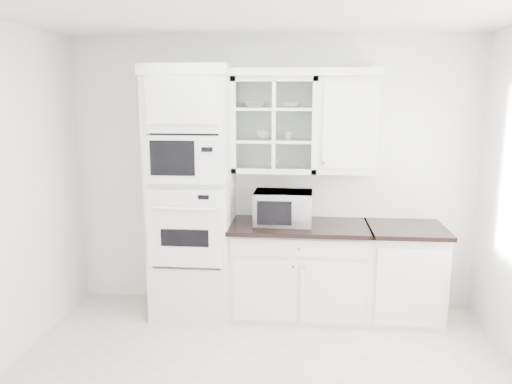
# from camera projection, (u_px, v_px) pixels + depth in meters

# --- Properties ---
(room_shell) EXTENTS (4.00, 3.50, 2.70)m
(room_shell) POSITION_uv_depth(u_px,v_px,m) (262.00, 144.00, 3.63)
(room_shell) COLOR white
(room_shell) RESTS_ON ground
(oven_column) EXTENTS (0.76, 0.68, 2.40)m
(oven_column) POSITION_uv_depth(u_px,v_px,m) (192.00, 194.00, 4.78)
(oven_column) COLOR white
(oven_column) RESTS_ON ground
(base_cabinet_run) EXTENTS (1.32, 0.67, 0.92)m
(base_cabinet_run) POSITION_uv_depth(u_px,v_px,m) (299.00, 269.00, 4.86)
(base_cabinet_run) COLOR white
(base_cabinet_run) RESTS_ON ground
(extra_base_cabinet) EXTENTS (0.72, 0.67, 0.92)m
(extra_base_cabinet) POSITION_uv_depth(u_px,v_px,m) (403.00, 272.00, 4.77)
(extra_base_cabinet) COLOR white
(extra_base_cabinet) RESTS_ON ground
(upper_cabinet_glass) EXTENTS (0.80, 0.33, 0.90)m
(upper_cabinet_glass) POSITION_uv_depth(u_px,v_px,m) (275.00, 125.00, 4.74)
(upper_cabinet_glass) COLOR white
(upper_cabinet_glass) RESTS_ON room_shell
(upper_cabinet_solid) EXTENTS (0.55, 0.33, 0.90)m
(upper_cabinet_solid) POSITION_uv_depth(u_px,v_px,m) (346.00, 125.00, 4.68)
(upper_cabinet_solid) COLOR white
(upper_cabinet_solid) RESTS_ON room_shell
(crown_molding) EXTENTS (2.14, 0.38, 0.07)m
(crown_molding) POSITION_uv_depth(u_px,v_px,m) (264.00, 72.00, 4.63)
(crown_molding) COLOR white
(crown_molding) RESTS_ON room_shell
(countertop_microwave) EXTENTS (0.55, 0.47, 0.32)m
(countertop_microwave) POSITION_uv_depth(u_px,v_px,m) (283.00, 207.00, 4.74)
(countertop_microwave) COLOR white
(countertop_microwave) RESTS_ON base_cabinet_run
(bowl_a) EXTENTS (0.27, 0.27, 0.06)m
(bowl_a) POSITION_uv_depth(u_px,v_px,m) (254.00, 105.00, 4.74)
(bowl_a) COLOR white
(bowl_a) RESTS_ON upper_cabinet_glass
(bowl_b) EXTENTS (0.17, 0.17, 0.05)m
(bowl_b) POSITION_uv_depth(u_px,v_px,m) (290.00, 105.00, 4.69)
(bowl_b) COLOR white
(bowl_b) RESTS_ON upper_cabinet_glass
(cup_a) EXTENTS (0.15, 0.15, 0.10)m
(cup_a) POSITION_uv_depth(u_px,v_px,m) (263.00, 134.00, 4.75)
(cup_a) COLOR white
(cup_a) RESTS_ON upper_cabinet_glass
(cup_b) EXTENTS (0.11, 0.11, 0.09)m
(cup_b) POSITION_uv_depth(u_px,v_px,m) (288.00, 135.00, 4.76)
(cup_b) COLOR white
(cup_b) RESTS_ON upper_cabinet_glass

